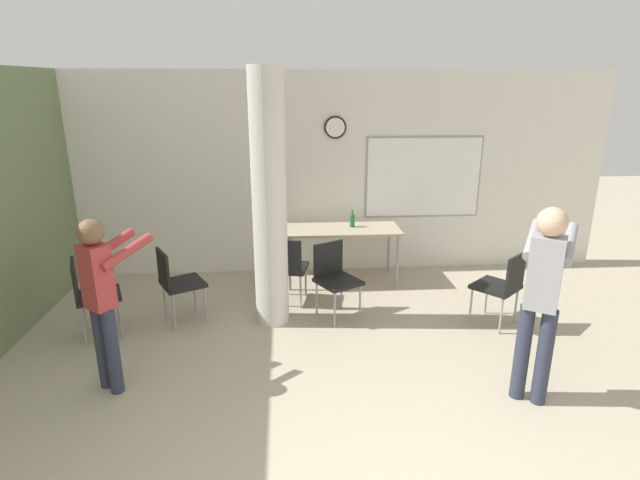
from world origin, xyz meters
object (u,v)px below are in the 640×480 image
at_px(bottle_on_table, 352,220).
at_px(chair_table_front, 335,275).
at_px(chair_mid_room, 502,283).
at_px(person_playing_side, 542,291).
at_px(chair_near_pillar, 176,280).
at_px(folding_table, 342,232).
at_px(chair_by_left_wall, 91,291).
at_px(chair_table_left, 287,265).
at_px(person_watching_back, 102,292).

xyz_separation_m(bottle_on_table, chair_table_front, (-0.34, -1.10, -0.34)).
distance_m(chair_mid_room, person_playing_side, 1.46).
bearing_deg(person_playing_side, chair_near_pillar, 152.78).
height_order(folding_table, bottle_on_table, bottle_on_table).
bearing_deg(chair_near_pillar, chair_by_left_wall, -162.15).
relative_size(chair_table_left, person_playing_side, 0.51).
bearing_deg(chair_table_left, person_watching_back, -133.31).
distance_m(bottle_on_table, chair_table_front, 1.21).
bearing_deg(folding_table, chair_table_front, -100.60).
height_order(chair_table_left, chair_near_pillar, same).
xyz_separation_m(folding_table, person_playing_side, (1.33, -2.80, 0.30)).
bearing_deg(chair_mid_room, chair_by_left_wall, 178.77).
bearing_deg(bottle_on_table, folding_table, -165.00).
distance_m(chair_by_left_wall, chair_mid_room, 4.46).
bearing_deg(chair_near_pillar, person_watching_back, -104.18).
distance_m(chair_table_left, person_watching_back, 2.34).
distance_m(chair_near_pillar, person_playing_side, 3.77).
xyz_separation_m(folding_table, chair_mid_room, (1.62, -1.45, -0.20)).
bearing_deg(chair_mid_room, person_watching_back, -166.77).
distance_m(folding_table, chair_by_left_wall, 3.15).
distance_m(bottle_on_table, chair_table_left, 1.21).
bearing_deg(chair_table_front, person_watching_back, -148.15).
height_order(chair_near_pillar, person_playing_side, person_playing_side).
relative_size(chair_table_front, chair_near_pillar, 1.00).
relative_size(chair_table_left, chair_table_front, 1.00).
height_order(chair_mid_room, person_playing_side, person_playing_side).
bearing_deg(person_watching_back, person_playing_side, -6.45).
bearing_deg(chair_table_left, folding_table, 43.61).
distance_m(folding_table, chair_table_left, 1.04).
relative_size(chair_table_front, person_watching_back, 0.55).
distance_m(folding_table, person_playing_side, 3.11).
bearing_deg(chair_mid_room, bottle_on_table, 134.70).
distance_m(chair_table_left, chair_table_front, 0.65).
distance_m(bottle_on_table, person_playing_side, 3.07).
distance_m(chair_mid_room, person_watching_back, 4.07).
xyz_separation_m(chair_by_left_wall, person_playing_side, (4.16, -1.44, 0.50)).
relative_size(bottle_on_table, chair_near_pillar, 0.27).
bearing_deg(bottle_on_table, person_watching_back, -135.53).
bearing_deg(bottle_on_table, chair_mid_room, -45.30).
xyz_separation_m(chair_by_left_wall, chair_near_pillar, (0.84, 0.27, 0.00)).
distance_m(folding_table, chair_mid_room, 2.19).
xyz_separation_m(chair_table_front, chair_mid_room, (1.82, -0.39, 0.00)).
xyz_separation_m(chair_table_left, chair_mid_room, (2.37, -0.75, 0.00)).
xyz_separation_m(folding_table, chair_by_left_wall, (-2.84, -1.36, -0.20)).
xyz_separation_m(chair_table_left, person_watching_back, (-1.58, -1.68, 0.42)).
distance_m(chair_near_pillar, person_watching_back, 1.40).
height_order(folding_table, chair_table_front, chair_table_front).
bearing_deg(chair_by_left_wall, chair_mid_room, -1.23).
relative_size(bottle_on_table, person_watching_back, 0.15).
bearing_deg(chair_table_front, chair_near_pillar, -179.25).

